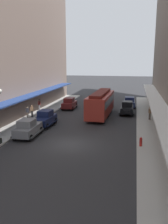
% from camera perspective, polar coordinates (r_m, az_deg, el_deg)
% --- Properties ---
extents(ground_plane, '(200.00, 200.00, 0.00)m').
position_cam_1_polar(ground_plane, '(22.46, -3.23, -7.68)').
color(ground_plane, '#2D2D30').
extents(sidewalk_right, '(3.00, 60.00, 0.15)m').
position_cam_1_polar(sidewalk_right, '(21.79, 16.39, -8.60)').
color(sidewalk_right, '#B7B5AD').
rests_on(sidewalk_right, ground).
extents(parked_car_0, '(2.16, 4.27, 1.84)m').
position_cam_1_polar(parked_car_0, '(35.05, 10.22, 1.01)').
color(parked_car_0, black).
rests_on(parked_car_0, ground).
extents(parked_car_1, '(2.24, 4.30, 1.84)m').
position_cam_1_polar(parked_car_1, '(38.28, -3.49, 2.13)').
color(parked_car_1, '#591919').
rests_on(parked_car_1, ground).
extents(parked_car_2, '(2.26, 4.30, 1.84)m').
position_cam_1_polar(parked_car_2, '(28.72, -9.30, -1.42)').
color(parked_car_2, '#19234C').
rests_on(parked_car_2, ground).
extents(parked_car_3, '(2.25, 4.30, 1.84)m').
position_cam_1_polar(parked_car_3, '(39.79, 10.75, 2.32)').
color(parked_car_3, '#19234C').
rests_on(parked_car_3, ground).
extents(parked_car_4, '(2.27, 4.31, 1.84)m').
position_cam_1_polar(parked_car_4, '(24.95, -13.23, -3.68)').
color(parked_car_4, slate).
rests_on(parked_car_4, ground).
extents(streetcar, '(2.76, 9.66, 3.46)m').
position_cam_1_polar(streetcar, '(33.00, 4.00, 2.18)').
color(streetcar, '#A52D23').
rests_on(streetcar, ground).
extents(fire_hydrant, '(0.24, 0.24, 0.82)m').
position_cam_1_polar(fire_hydrant, '(22.00, 13.38, -6.88)').
color(fire_hydrant, '#B21E19').
rests_on(fire_hydrant, sidewalk_right).
extents(pedestrian_0, '(0.36, 0.24, 1.64)m').
position_cam_1_polar(pedestrian_0, '(35.97, 15.80, 1.10)').
color(pedestrian_0, '#2D2D33').
rests_on(pedestrian_0, sidewalk_right).
extents(pedestrian_1, '(0.36, 0.28, 1.67)m').
position_cam_1_polar(pedestrian_1, '(31.99, -13.32, -0.06)').
color(pedestrian_1, '#4C4238').
rests_on(pedestrian_1, sidewalk_left).
extents(pedestrian_2, '(0.36, 0.24, 1.64)m').
position_cam_1_polar(pedestrian_2, '(32.80, -12.28, 0.24)').
color(pedestrian_2, '#2D2D33').
rests_on(pedestrian_2, sidewalk_left).
extents(pedestrian_3, '(0.36, 0.28, 1.67)m').
position_cam_1_polar(pedestrian_3, '(31.86, 15.39, -0.22)').
color(pedestrian_3, '#4C4238').
rests_on(pedestrian_3, sidewalk_right).
extents(pedestrian_4, '(0.36, 0.28, 1.67)m').
position_cam_1_polar(pedestrian_4, '(37.00, -10.59, 1.70)').
color(pedestrian_4, slate).
rests_on(pedestrian_4, sidewalk_left).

